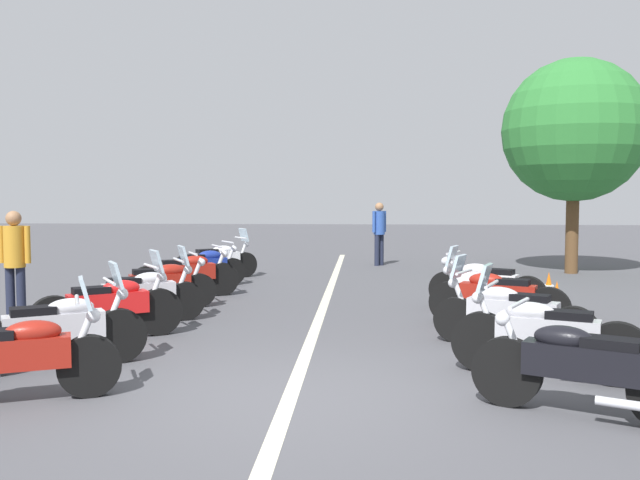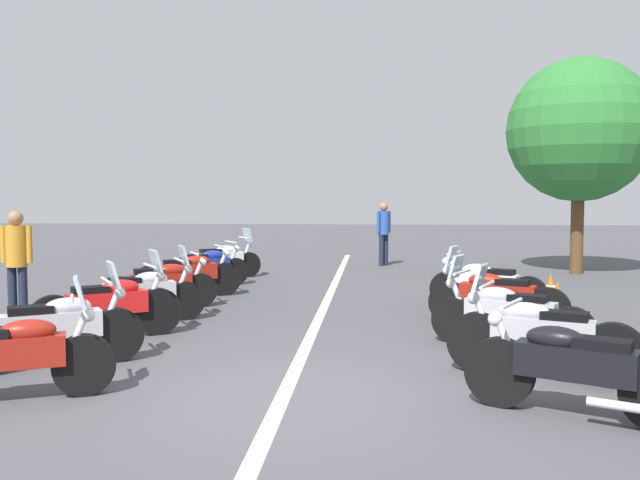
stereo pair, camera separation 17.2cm
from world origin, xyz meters
The scene contains 20 objects.
ground_plane centered at (0.00, 0.00, 0.00)m, with size 80.00×80.00×0.00m, color #4C4C51.
lane_centre_stripe centered at (5.13, 0.00, 0.00)m, with size 21.91×0.16×0.01m, color beige.
motorcycle_left_row_0 centered at (-0.33, 2.59, 0.46)m, with size 1.00×1.87×1.20m.
motorcycle_left_row_1 centered at (0.94, 2.78, 0.47)m, with size 1.21×1.85×1.21m.
motorcycle_left_row_2 centered at (2.52, 2.76, 0.48)m, with size 1.28×1.80×1.23m.
motorcycle_left_row_3 centered at (3.74, 2.74, 0.46)m, with size 1.13×1.88×1.20m.
motorcycle_left_row_4 centered at (5.04, 2.81, 0.44)m, with size 1.04×1.83×0.98m.
motorcycle_left_row_5 centered at (6.40, 2.72, 0.46)m, with size 1.17×1.92×1.01m.
motorcycle_left_row_6 centered at (7.95, 2.78, 0.45)m, with size 1.24×1.75×0.98m.
motorcycle_left_row_7 centered at (9.37, 2.78, 0.46)m, with size 1.36×1.81×1.19m.
motorcycle_right_row_0 centered at (-0.40, -2.68, 0.46)m, with size 1.08×1.87×1.01m.
motorcycle_right_row_1 centered at (0.92, -2.70, 0.48)m, with size 0.99×2.00×1.23m.
motorcycle_right_row_2 centered at (2.39, -2.63, 0.46)m, with size 1.11×1.97×1.20m.
motorcycle_right_row_3 centered at (3.81, -2.72, 0.47)m, with size 1.01×2.02×1.22m.
motorcycle_right_row_4 centered at (5.19, -2.80, 0.46)m, with size 1.11×1.88×1.01m.
traffic_cone_0 centered at (4.60, -3.85, 0.29)m, with size 0.36×0.36×0.61m.
traffic_cone_2 centered at (5.91, -4.07, 0.29)m, with size 0.36×0.36×0.61m.
bystander_0 centered at (12.74, -1.15, 1.06)m, with size 0.41×0.40×1.79m.
bystander_2 centered at (3.73, 4.75, 1.03)m, with size 0.32×0.53×1.75m.
roadside_tree_0 centered at (11.14, -6.03, 3.63)m, with size 3.61×3.61×5.44m.
Camera 2 is at (-6.52, -0.90, 2.00)m, focal length 38.07 mm.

